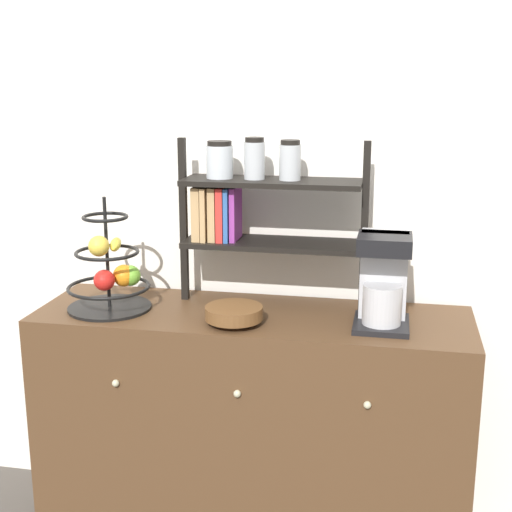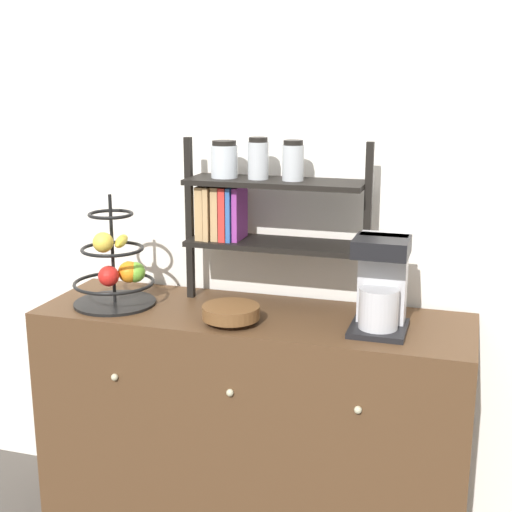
# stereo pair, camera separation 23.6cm
# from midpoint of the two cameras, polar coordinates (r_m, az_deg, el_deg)

# --- Properties ---
(wall_back) EXTENTS (7.00, 0.05, 2.60)m
(wall_back) POSITION_cam_midpoint_polar(r_m,az_deg,el_deg) (2.58, -1.75, 6.65)
(wall_back) COLOR silver
(wall_back) RESTS_ON ground_plane
(sideboard) EXTENTS (1.48, 0.47, 0.86)m
(sideboard) POSITION_cam_midpoint_polar(r_m,az_deg,el_deg) (2.59, -3.00, -13.66)
(sideboard) COLOR #4C331E
(sideboard) RESTS_ON ground_plane
(coffee_maker) EXTENTS (0.18, 0.20, 0.30)m
(coffee_maker) POSITION_cam_midpoint_polar(r_m,az_deg,el_deg) (2.28, 7.25, -1.98)
(coffee_maker) COLOR black
(coffee_maker) RESTS_ON sideboard
(fruit_stand) EXTENTS (0.29, 0.29, 0.39)m
(fruit_stand) POSITION_cam_midpoint_polar(r_m,az_deg,el_deg) (2.50, -14.20, -1.43)
(fruit_stand) COLOR black
(fruit_stand) RESTS_ON sideboard
(wooden_bowl) EXTENTS (0.19, 0.19, 0.06)m
(wooden_bowl) POSITION_cam_midpoint_polar(r_m,az_deg,el_deg) (2.32, -4.71, -4.67)
(wooden_bowl) COLOR brown
(wooden_bowl) RESTS_ON sideboard
(shelf_hutch) EXTENTS (0.66, 0.20, 0.58)m
(shelf_hutch) POSITION_cam_midpoint_polar(r_m,az_deg,el_deg) (2.45, -3.32, 4.31)
(shelf_hutch) COLOR black
(shelf_hutch) RESTS_ON sideboard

